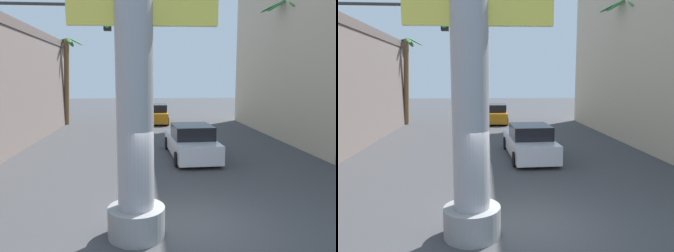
# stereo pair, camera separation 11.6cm
# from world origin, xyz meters

# --- Properties ---
(ground_plane) EXTENTS (89.37, 89.37, 0.00)m
(ground_plane) POSITION_xyz_m (0.00, 10.00, 0.00)
(ground_plane) COLOR #424244
(neon_sign_pole) EXTENTS (3.57, 1.33, 10.29)m
(neon_sign_pole) POSITION_xyz_m (-1.23, -0.42, 4.69)
(neon_sign_pole) COLOR #9E9EA3
(neon_sign_pole) RESTS_ON ground
(street_lamp) EXTENTS (2.89, 0.28, 7.20)m
(street_lamp) POSITION_xyz_m (6.65, 5.13, 4.40)
(street_lamp) COLOR #59595E
(street_lamp) RESTS_ON ground
(traffic_light_mast) EXTENTS (5.89, 0.32, 6.08)m
(traffic_light_mast) POSITION_xyz_m (-5.30, 3.32, 4.33)
(traffic_light_mast) COLOR #333333
(traffic_light_mast) RESTS_ON ground
(car_lead) EXTENTS (2.17, 5.08, 1.56)m
(car_lead) POSITION_xyz_m (1.18, 7.26, 0.70)
(car_lead) COLOR black
(car_lead) RESTS_ON ground
(car_far) EXTENTS (2.10, 4.54, 1.56)m
(car_far) POSITION_xyz_m (0.12, 19.44, 0.74)
(car_far) COLOR black
(car_far) RESTS_ON ground
(palm_tree_far_left) EXTENTS (2.39, 2.47, 6.86)m
(palm_tree_far_left) POSITION_xyz_m (-6.95, 18.88, 4.03)
(palm_tree_far_left) COLOR brown
(palm_tree_far_left) RESTS_ON ground
(palm_tree_mid_right) EXTENTS (3.22, 3.27, 8.27)m
(palm_tree_mid_right) POSITION_xyz_m (7.58, 11.33, 5.38)
(palm_tree_mid_right) COLOR brown
(palm_tree_mid_right) RESTS_ON ground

